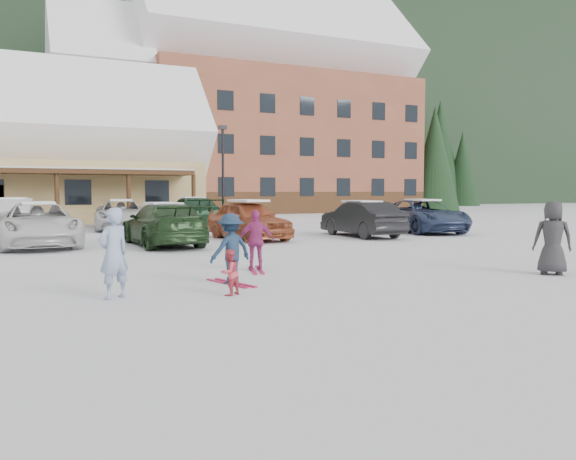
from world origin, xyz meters
name	(u,v)px	position (x,y,z in m)	size (l,w,h in m)	color
ground	(295,281)	(0.00, 0.00, 0.00)	(160.00, 160.00, 0.00)	silver
forested_hillside	(58,81)	(0.00, 85.00, 19.00)	(300.00, 70.00, 38.00)	black
alpine_hotel	(256,117)	(14.27, 38.00, 8.63)	(31.48, 14.01, 21.48)	brown
lamp_post	(223,167)	(6.27, 23.55, 3.39)	(0.50, 0.25, 5.99)	black
conifer_1	(435,144)	(30.00, 32.00, 6.26)	(4.84, 4.84, 11.22)	black
conifer_3	(152,157)	(6.00, 44.00, 5.12)	(3.96, 3.96, 9.18)	black
conifer_4	(384,152)	(34.00, 46.00, 6.54)	(5.06, 5.06, 11.73)	black
adult_skier	(114,253)	(-3.68, -0.37, 0.80)	(0.58, 0.38, 1.60)	#8B9EC1
toddler_red	(229,272)	(-1.76, -0.92, 0.42)	(0.41, 0.32, 0.84)	#CC3E4D
child_navy	(231,249)	(-1.32, 0.27, 0.71)	(0.92, 0.53, 1.43)	#182A43
skis_child_navy	(231,283)	(-1.32, 0.27, 0.01)	(0.20, 1.40, 0.03)	#B31945
child_magenta	(256,240)	(-0.15, 1.80, 0.72)	(0.84, 0.35, 1.44)	#A02C6C
skis_child_magenta	(256,270)	(-0.15, 1.80, 0.01)	(0.20, 1.40, 0.03)	#B31945
bystander_dark	(553,238)	(5.63, -1.60, 0.84)	(0.82, 0.53, 1.67)	#2B2A2D
parked_car_2	(38,225)	(-4.69, 10.21, 0.74)	(2.47, 5.36, 1.49)	silver
parked_car_3	(163,224)	(-0.79, 8.78, 0.73)	(2.04, 5.03, 1.46)	#1F381B
parked_car_4	(248,220)	(2.74, 9.86, 0.76)	(1.79, 4.45, 1.51)	#A7522F
parked_car_5	(362,219)	(7.43, 9.14, 0.73)	(1.54, 4.42, 1.46)	black
parked_car_6	(422,216)	(11.26, 10.07, 0.74)	(2.46, 5.33, 1.48)	navy
parked_car_9	(13,217)	(-5.56, 16.35, 0.78)	(1.65, 4.74, 1.56)	silver
parked_car_10	(121,215)	(-0.89, 17.55, 0.72)	(2.40, 5.20, 1.44)	silver
parked_car_11	(192,213)	(2.63, 17.59, 0.77)	(2.16, 5.32, 1.54)	#173A21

